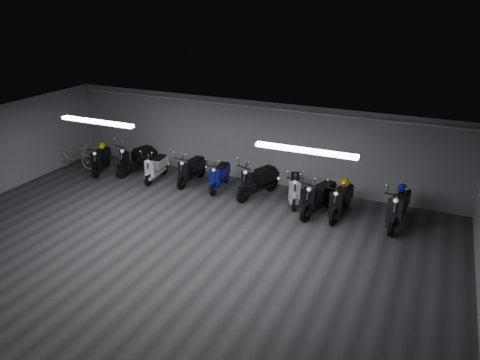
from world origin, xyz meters
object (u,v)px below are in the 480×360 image
at_px(scooter_5, 258,176).
at_px(scooter_2, 156,163).
at_px(helmet_0, 345,183).
at_px(helmet_2, 102,146).
at_px(scooter_8, 341,195).
at_px(helmet_1, 403,188).
at_px(scooter_4, 219,172).
at_px(scooter_9, 399,202).
at_px(scooter_3, 191,165).
at_px(scooter_6, 295,183).
at_px(bicycle, 74,154).
at_px(scooter_7, 319,192).
at_px(scooter_1, 136,154).
at_px(scooter_0, 100,155).

bearing_deg(scooter_5, scooter_2, -156.02).
xyz_separation_m(helmet_0, helmet_2, (-8.82, -0.08, -0.04)).
xyz_separation_m(scooter_8, helmet_1, (1.60, 0.35, 0.37)).
height_order(scooter_4, scooter_9, scooter_9).
relative_size(scooter_8, helmet_2, 7.13).
xyz_separation_m(helmet_1, helmet_2, (-10.39, -0.18, -0.11)).
distance_m(scooter_9, helmet_2, 10.37).
distance_m(scooter_3, scooter_6, 3.69).
xyz_separation_m(scooter_8, helmet_2, (-8.79, 0.16, 0.25)).
relative_size(scooter_6, bicycle, 1.02).
xyz_separation_m(scooter_4, scooter_8, (4.09, -0.33, 0.05)).
xyz_separation_m(scooter_2, scooter_7, (5.85, -0.27, 0.09)).
relative_size(scooter_7, scooter_8, 1.06).
relative_size(scooter_1, scooter_8, 1.07).
relative_size(scooter_1, helmet_1, 7.46).
height_order(scooter_0, scooter_8, scooter_8).
relative_size(scooter_4, helmet_2, 6.62).
height_order(scooter_0, helmet_0, scooter_0).
distance_m(scooter_7, helmet_1, 2.29).
bearing_deg(scooter_0, bicycle, 161.89).
relative_size(scooter_4, scooter_7, 0.88).
height_order(scooter_6, scooter_7, scooter_7).
bearing_deg(helmet_2, scooter_1, 9.36).
relative_size(scooter_4, bicycle, 0.99).
relative_size(scooter_5, scooter_6, 1.12).
relative_size(scooter_3, scooter_4, 1.05).
bearing_deg(scooter_0, helmet_2, 90.00).
relative_size(scooter_1, scooter_7, 1.01).
xyz_separation_m(scooter_5, helmet_1, (4.31, 0.06, 0.32)).
xyz_separation_m(scooter_2, bicycle, (-3.40, -0.26, -0.07)).
relative_size(scooter_8, helmet_0, 6.66).
height_order(helmet_1, helmet_2, helmet_1).
bearing_deg(scooter_9, scooter_7, -169.21).
distance_m(scooter_1, scooter_8, 7.47).
xyz_separation_m(scooter_0, scooter_7, (8.09, -0.07, 0.07)).
height_order(scooter_4, scooter_8, scooter_8).
bearing_deg(bicycle, scooter_7, -98.32).
bearing_deg(scooter_8, scooter_9, 8.57).
height_order(scooter_5, scooter_9, scooter_9).
xyz_separation_m(scooter_3, scooter_6, (3.69, -0.01, -0.01)).
bearing_deg(helmet_0, scooter_7, -149.37).
bearing_deg(scooter_8, bicycle, -173.39).
bearing_deg(scooter_8, scooter_7, -162.19).
bearing_deg(scooter_6, scooter_4, 164.10).
bearing_deg(helmet_2, helmet_0, 0.55).
relative_size(scooter_1, scooter_5, 1.00).
bearing_deg(scooter_5, helmet_2, -157.12).
distance_m(scooter_8, helmet_1, 1.68).
relative_size(scooter_3, scooter_6, 1.02).
relative_size(scooter_0, bicycle, 1.02).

